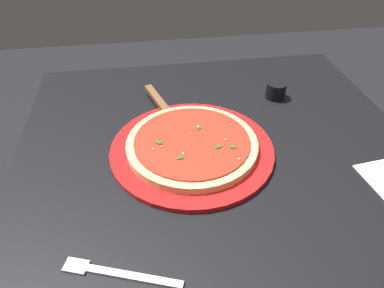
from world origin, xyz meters
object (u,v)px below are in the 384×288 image
cup_small_sauce (276,90)px  fork (115,273)px  pizza (192,144)px  serving_plate (192,149)px  pizza_server (163,107)px

cup_small_sauce → fork: cup_small_sauce is taller
cup_small_sauce → pizza: bearing=36.7°
pizza → fork: bearing=59.3°
pizza → cup_small_sauce: bearing=-143.3°
pizza → cup_small_sauce: size_ratio=5.45×
pizza → fork: (0.16, 0.27, -0.02)m
pizza → cup_small_sauce: (-0.25, -0.19, 0.00)m
serving_plate → cup_small_sauce: cup_small_sauce is taller
fork → pizza: bearing=-120.7°
serving_plate → pizza_server: pizza_server is taller
serving_plate → fork: 0.31m
cup_small_sauce → fork: (0.41, 0.46, -0.02)m
cup_small_sauce → fork: 0.61m
pizza_server → cup_small_sauce: bearing=-174.6°
pizza → fork: 0.31m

